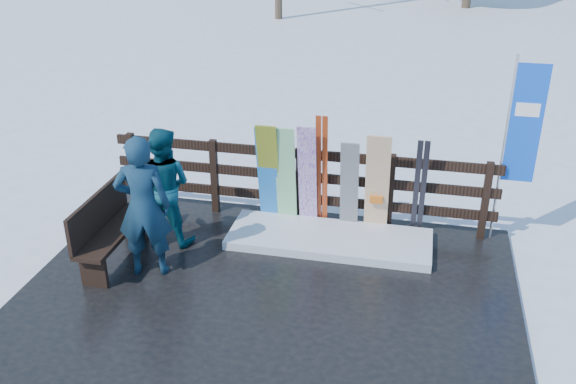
% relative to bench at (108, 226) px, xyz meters
% --- Properties ---
extents(ground, '(700.00, 700.00, 0.00)m').
position_rel_bench_xyz_m(ground, '(2.20, -0.53, -0.60)').
color(ground, white).
rests_on(ground, ground).
extents(deck, '(6.00, 5.00, 0.08)m').
position_rel_bench_xyz_m(deck, '(2.20, -0.53, -0.56)').
color(deck, black).
rests_on(deck, ground).
extents(fence, '(5.60, 0.10, 1.15)m').
position_rel_bench_xyz_m(fence, '(2.20, 1.67, 0.14)').
color(fence, black).
rests_on(fence, deck).
extents(snow_patch, '(2.79, 1.00, 0.12)m').
position_rel_bench_xyz_m(snow_patch, '(2.74, 1.07, -0.46)').
color(snow_patch, white).
rests_on(snow_patch, deck).
extents(bench, '(0.41, 1.50, 0.97)m').
position_rel_bench_xyz_m(bench, '(0.00, 0.00, 0.00)').
color(bench, black).
rests_on(bench, deck).
extents(snowboard_0, '(0.29, 0.33, 1.54)m').
position_rel_bench_xyz_m(snowboard_0, '(1.77, 1.45, 0.26)').
color(snowboard_0, blue).
rests_on(snowboard_0, deck).
extents(snowboard_1, '(0.28, 0.29, 1.55)m').
position_rel_bench_xyz_m(snowboard_1, '(2.04, 1.45, 0.26)').
color(snowboard_1, white).
rests_on(snowboard_1, deck).
extents(snowboard_2, '(0.29, 0.38, 1.58)m').
position_rel_bench_xyz_m(snowboard_2, '(1.79, 1.45, 0.27)').
color(snowboard_2, '#F0FF2C').
rests_on(snowboard_2, deck).
extents(snowboard_3, '(0.26, 0.33, 1.60)m').
position_rel_bench_xyz_m(snowboard_3, '(2.35, 1.45, 0.28)').
color(snowboard_3, white).
rests_on(snowboard_3, deck).
extents(snowboard_4, '(0.25, 0.26, 1.40)m').
position_rel_bench_xyz_m(snowboard_4, '(2.94, 1.45, 0.19)').
color(snowboard_4, black).
rests_on(snowboard_4, deck).
extents(snowboard_5, '(0.33, 0.32, 1.54)m').
position_rel_bench_xyz_m(snowboard_5, '(3.32, 1.45, 0.26)').
color(snowboard_5, silver).
rests_on(snowboard_5, deck).
extents(ski_pair_a, '(0.16, 0.24, 1.73)m').
position_rel_bench_xyz_m(ski_pair_a, '(2.54, 1.52, 0.35)').
color(ski_pair_a, '#A13413').
rests_on(ski_pair_a, deck).
extents(ski_pair_b, '(0.17, 0.29, 1.50)m').
position_rel_bench_xyz_m(ski_pair_b, '(3.90, 1.52, 0.23)').
color(ski_pair_b, black).
rests_on(ski_pair_b, deck).
extents(rental_flag, '(0.45, 0.04, 2.60)m').
position_rel_bench_xyz_m(rental_flag, '(5.10, 1.72, 1.09)').
color(rental_flag, silver).
rests_on(rental_flag, deck).
extents(person_front, '(0.77, 0.60, 1.86)m').
position_rel_bench_xyz_m(person_front, '(0.59, -0.14, 0.41)').
color(person_front, '#164153').
rests_on(person_front, deck).
extents(person_back, '(0.81, 0.63, 1.66)m').
position_rel_bench_xyz_m(person_back, '(0.51, 0.66, 0.32)').
color(person_back, '#0E4658').
rests_on(person_back, deck).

